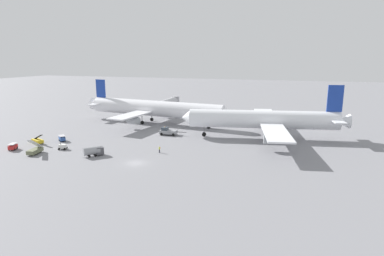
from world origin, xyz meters
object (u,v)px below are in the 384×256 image
at_px(ground_crew_ramp_agent_by_cones, 159,149).
at_px(gse_belt_loader_portside, 38,141).
at_px(gse_fuel_bowser_stubby, 94,151).
at_px(gse_baggage_cart_trailing, 13,147).
at_px(gse_baggage_cart_near_cluster, 62,138).
at_px(airliner_being_pushed, 264,120).
at_px(airliner_at_gate_left, 154,109).
at_px(jet_bridge, 170,102).
at_px(gse_stair_truck_yellow, 35,150).
at_px(gse_gpu_cart_small, 63,147).
at_px(pushback_tug, 168,131).

bearing_deg(ground_crew_ramp_agent_by_cones, gse_belt_loader_portside, -175.84).
bearing_deg(gse_fuel_bowser_stubby, gse_baggage_cart_trailing, -174.91).
height_order(gse_baggage_cart_near_cluster, ground_crew_ramp_agent_by_cones, ground_crew_ramp_agent_by_cones).
xyz_separation_m(airliner_being_pushed, gse_baggage_cart_trailing, (-62.35, -34.39, -4.86)).
bearing_deg(airliner_at_gate_left, jet_bridge, 100.71).
distance_m(gse_fuel_bowser_stubby, jet_bridge, 71.65).
relative_size(gse_fuel_bowser_stubby, jet_bridge, 0.26).
distance_m(airliner_at_gate_left, airliner_being_pushed, 42.63).
height_order(gse_belt_loader_portside, ground_crew_ramp_agent_by_cones, gse_belt_loader_portside).
relative_size(gse_fuel_bowser_stubby, gse_stair_truck_yellow, 1.01).
xyz_separation_m(gse_baggage_cart_trailing, gse_gpu_cart_small, (12.45, 4.48, -0.07)).
distance_m(pushback_tug, ground_crew_ramp_agent_by_cones, 19.68).
xyz_separation_m(pushback_tug, gse_belt_loader_portside, (-31.57, -21.59, -0.34)).
bearing_deg(gse_gpu_cart_small, pushback_tug, 50.02).
xyz_separation_m(gse_gpu_cart_small, ground_crew_ramp_agent_by_cones, (25.96, 5.52, 0.12)).
bearing_deg(pushback_tug, airliner_at_gate_left, 127.51).
distance_m(airliner_being_pushed, gse_belt_loader_portside, 66.93).
xyz_separation_m(gse_baggage_cart_trailing, jet_bridge, (15.50, 73.23, 3.44)).
xyz_separation_m(gse_baggage_cart_trailing, gse_fuel_bowser_stubby, (23.92, 2.13, 0.47)).
height_order(airliner_at_gate_left, jet_bridge, airliner_at_gate_left).
height_order(gse_gpu_cart_small, gse_stair_truck_yellow, gse_stair_truck_yellow).
relative_size(gse_gpu_cart_small, gse_belt_loader_portside, 0.50).
xyz_separation_m(gse_belt_loader_portside, ground_crew_ramp_agent_by_cones, (37.06, 2.70, 0.09)).
height_order(gse_baggage_cart_trailing, gse_fuel_bowser_stubby, gse_fuel_bowser_stubby).
bearing_deg(airliner_being_pushed, gse_baggage_cart_near_cluster, -157.97).
height_order(gse_baggage_cart_trailing, gse_stair_truck_yellow, gse_stair_truck_yellow).
relative_size(gse_baggage_cart_trailing, gse_stair_truck_yellow, 0.64).
xyz_separation_m(airliner_at_gate_left, gse_fuel_bowser_stubby, (2.99, -42.37, -4.25)).
height_order(pushback_tug, gse_baggage_cart_trailing, pushback_tug).
bearing_deg(jet_bridge, ground_crew_ramp_agent_by_cones, -70.08).
bearing_deg(gse_baggage_cart_near_cluster, gse_fuel_bowser_stubby, -28.35).
relative_size(gse_stair_truck_yellow, ground_crew_ramp_agent_by_cones, 2.79).
bearing_deg(jet_bridge, gse_belt_loader_portside, -102.12).
distance_m(airliner_at_gate_left, gse_gpu_cart_small, 41.19).
relative_size(gse_baggage_cart_near_cluster, jet_bridge, 0.16).
bearing_deg(gse_stair_truck_yellow, ground_crew_ramp_agent_by_cones, 20.35).
distance_m(airliner_being_pushed, ground_crew_ramp_agent_by_cones, 34.52).
bearing_deg(airliner_being_pushed, gse_stair_truck_yellow, -146.61).
distance_m(pushback_tug, gse_gpu_cart_small, 31.86).
relative_size(gse_baggage_cart_near_cluster, ground_crew_ramp_agent_by_cones, 1.78).
relative_size(gse_baggage_cart_trailing, jet_bridge, 0.16).
bearing_deg(ground_crew_ramp_agent_by_cones, gse_baggage_cart_trailing, -165.41).
distance_m(gse_baggage_cart_trailing, gse_belt_loader_portside, 7.42).
relative_size(airliner_being_pushed, pushback_tug, 5.73).
distance_m(gse_fuel_bowser_stubby, ground_crew_ramp_agent_by_cones, 16.49).
xyz_separation_m(gse_gpu_cart_small, gse_baggage_cart_near_cluster, (-6.22, 7.19, 0.07)).
height_order(airliner_being_pushed, jet_bridge, airliner_being_pushed).
height_order(airliner_being_pushed, pushback_tug, airliner_being_pushed).
relative_size(gse_gpu_cart_small, gse_fuel_bowser_stubby, 0.51).
bearing_deg(jet_bridge, gse_baggage_cart_near_cluster, -98.57).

